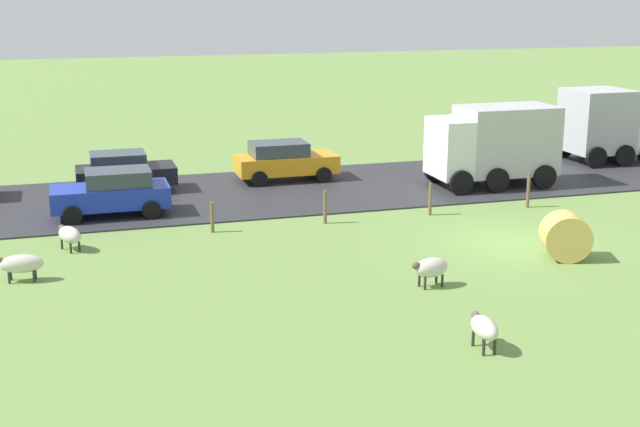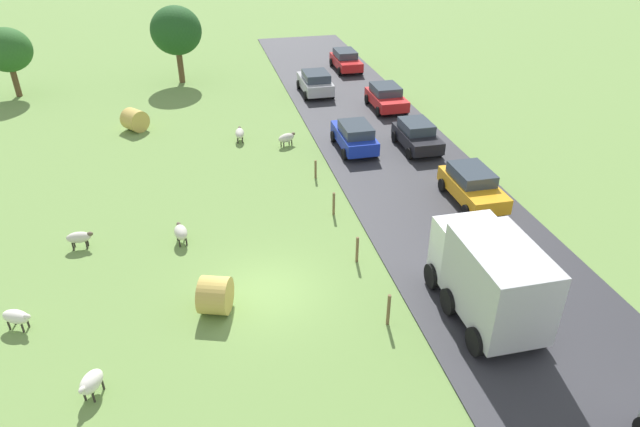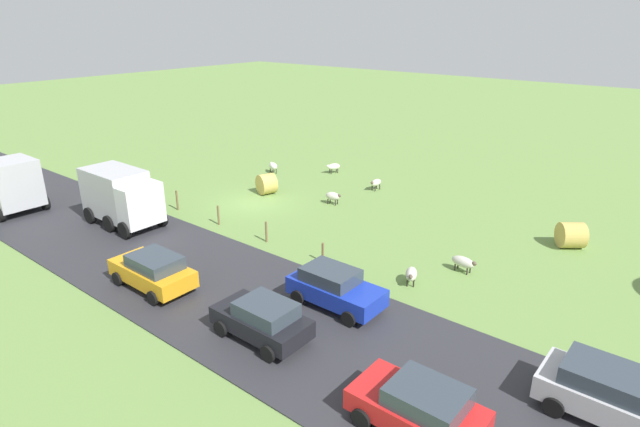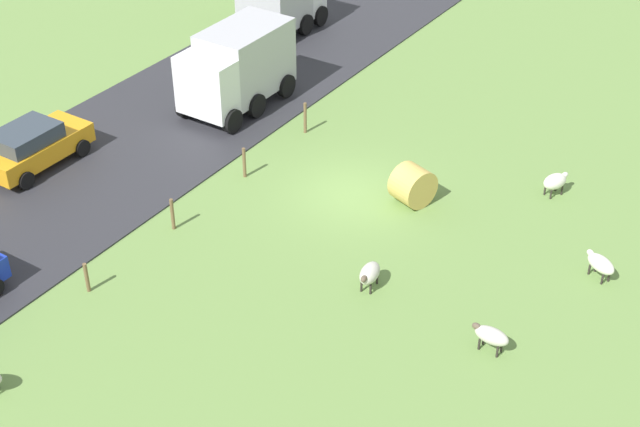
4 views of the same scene
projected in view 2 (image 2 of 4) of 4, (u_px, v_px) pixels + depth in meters
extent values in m
plane|color=#6B8E47|center=(268.00, 291.00, 21.34)|extent=(160.00, 160.00, 0.00)
cube|color=#2D2D33|center=(482.00, 260.00, 23.04)|extent=(8.00, 80.00, 0.06)
ellipsoid|color=beige|center=(181.00, 232.00, 23.95)|extent=(0.68, 1.06, 0.54)
ellipsoid|color=brown|center=(179.00, 225.00, 24.27)|extent=(0.22, 0.28, 0.20)
cylinder|color=#2D2823|center=(177.00, 237.00, 24.31)|extent=(0.07, 0.07, 0.34)
cylinder|color=#2D2823|center=(184.00, 236.00, 24.41)|extent=(0.07, 0.07, 0.34)
cylinder|color=#2D2823|center=(180.00, 243.00, 23.88)|extent=(0.07, 0.07, 0.34)
cylinder|color=#2D2823|center=(187.00, 242.00, 23.97)|extent=(0.07, 0.07, 0.34)
ellipsoid|color=silver|center=(16.00, 317.00, 19.31)|extent=(1.13, 0.90, 0.49)
ellipsoid|color=silver|center=(27.00, 317.00, 19.15)|extent=(0.31, 0.28, 0.20)
cylinder|color=#2D2823|center=(28.00, 323.00, 19.54)|extent=(0.07, 0.07, 0.34)
cylinder|color=#2D2823|center=(23.00, 328.00, 19.31)|extent=(0.07, 0.07, 0.34)
cylinder|color=#2D2823|center=(15.00, 321.00, 19.66)|extent=(0.07, 0.07, 0.34)
cylinder|color=#2D2823|center=(9.00, 326.00, 19.44)|extent=(0.07, 0.07, 0.34)
ellipsoid|color=beige|center=(240.00, 133.00, 33.56)|extent=(0.63, 1.23, 0.51)
ellipsoid|color=brown|center=(240.00, 128.00, 33.99)|extent=(0.21, 0.28, 0.20)
cylinder|color=#2D2823|center=(238.00, 137.00, 34.00)|extent=(0.07, 0.07, 0.31)
cylinder|color=#2D2823|center=(242.00, 136.00, 34.03)|extent=(0.07, 0.07, 0.31)
cylinder|color=#2D2823|center=(238.00, 141.00, 33.45)|extent=(0.07, 0.07, 0.31)
cylinder|color=#2D2823|center=(242.00, 141.00, 33.48)|extent=(0.07, 0.07, 0.31)
ellipsoid|color=silver|center=(91.00, 382.00, 16.76)|extent=(0.90, 1.07, 0.55)
ellipsoid|color=silver|center=(82.00, 390.00, 16.33)|extent=(0.28, 0.31, 0.20)
cylinder|color=#2D2823|center=(94.00, 398.00, 16.71)|extent=(0.07, 0.07, 0.34)
cylinder|color=#2D2823|center=(85.00, 396.00, 16.76)|extent=(0.07, 0.07, 0.34)
cylinder|color=#2D2823|center=(103.00, 385.00, 17.13)|extent=(0.07, 0.07, 0.34)
cylinder|color=#2D2823|center=(94.00, 383.00, 17.19)|extent=(0.07, 0.07, 0.34)
ellipsoid|color=beige|center=(286.00, 138.00, 32.97)|extent=(1.18, 0.92, 0.51)
ellipsoid|color=brown|center=(293.00, 134.00, 33.18)|extent=(0.31, 0.28, 0.20)
cylinder|color=#2D2823|center=(289.00, 141.00, 33.39)|extent=(0.07, 0.07, 0.31)
cylinder|color=#2D2823|center=(292.00, 143.00, 33.20)|extent=(0.07, 0.07, 0.31)
cylinder|color=#2D2823|center=(281.00, 144.00, 33.08)|extent=(0.07, 0.07, 0.31)
cylinder|color=#2D2823|center=(284.00, 145.00, 32.89)|extent=(0.07, 0.07, 0.31)
ellipsoid|color=beige|center=(79.00, 237.00, 23.62)|extent=(1.01, 0.51, 0.48)
ellipsoid|color=brown|center=(90.00, 234.00, 23.65)|extent=(0.26, 0.19, 0.20)
cylinder|color=#2D2823|center=(88.00, 242.00, 23.96)|extent=(0.07, 0.07, 0.36)
cylinder|color=#2D2823|center=(87.00, 245.00, 23.74)|extent=(0.07, 0.07, 0.36)
cylinder|color=#2D2823|center=(74.00, 243.00, 23.87)|extent=(0.07, 0.07, 0.36)
cylinder|color=#2D2823|center=(73.00, 247.00, 23.64)|extent=(0.07, 0.07, 0.36)
cylinder|color=tan|center=(135.00, 120.00, 34.96)|extent=(1.82, 1.79, 1.36)
cylinder|color=tan|center=(215.00, 295.00, 20.05)|extent=(1.44, 1.65, 1.38)
cylinder|color=brown|center=(16.00, 81.00, 40.42)|extent=(0.42, 0.42, 2.22)
ellipsoid|color=#285B23|center=(7.00, 50.00, 39.27)|extent=(3.39, 3.39, 3.04)
cylinder|color=brown|center=(181.00, 66.00, 43.19)|extent=(0.45, 0.45, 2.61)
ellipsoid|color=#1E4C1E|center=(176.00, 30.00, 41.85)|extent=(3.79, 3.79, 3.57)
cylinder|color=brown|center=(389.00, 310.00, 19.45)|extent=(0.12, 0.12, 1.28)
cylinder|color=brown|center=(357.00, 250.00, 22.74)|extent=(0.12, 0.12, 1.17)
cylinder|color=brown|center=(334.00, 204.00, 26.01)|extent=(0.12, 0.12, 1.15)
cylinder|color=brown|center=(316.00, 169.00, 29.31)|extent=(0.12, 0.12, 1.01)
cube|color=white|center=(464.00, 247.00, 20.92)|extent=(2.32, 1.20, 2.30)
cube|color=#B2B2B7|center=(498.00, 283.00, 18.73)|extent=(2.32, 3.78, 2.71)
cylinder|color=black|center=(432.00, 276.00, 21.28)|extent=(0.30, 0.96, 0.96)
cylinder|color=black|center=(488.00, 268.00, 21.73)|extent=(0.30, 0.96, 0.96)
cylinder|color=black|center=(449.00, 301.00, 19.99)|extent=(0.30, 0.96, 0.96)
cylinder|color=black|center=(508.00, 292.00, 20.44)|extent=(0.30, 0.96, 0.96)
cylinder|color=black|center=(476.00, 341.00, 18.24)|extent=(0.30, 0.96, 0.96)
cylinder|color=black|center=(540.00, 330.00, 18.69)|extent=(0.30, 0.96, 0.96)
cube|color=#B7B7BC|center=(315.00, 84.00, 41.00)|extent=(1.96, 4.09, 0.78)
cube|color=#333D47|center=(316.00, 76.00, 40.40)|extent=(1.72, 2.25, 0.56)
cylinder|color=black|center=(299.00, 84.00, 42.12)|extent=(0.22, 0.64, 0.64)
cylinder|color=black|center=(324.00, 83.00, 42.50)|extent=(0.22, 0.64, 0.64)
cylinder|color=black|center=(306.00, 96.00, 39.89)|extent=(0.22, 0.64, 0.64)
cylinder|color=black|center=(332.00, 94.00, 40.27)|extent=(0.22, 0.64, 0.64)
cube|color=black|center=(417.00, 138.00, 32.38)|extent=(1.82, 3.81, 0.68)
cube|color=#333D47|center=(416.00, 126.00, 32.30)|extent=(1.60, 2.09, 0.56)
cylinder|color=black|center=(440.00, 151.00, 31.69)|extent=(0.22, 0.64, 0.64)
cylinder|color=black|center=(410.00, 154.00, 31.34)|extent=(0.22, 0.64, 0.64)
cylinder|color=black|center=(423.00, 134.00, 33.76)|extent=(0.22, 0.64, 0.64)
cylinder|color=black|center=(395.00, 137.00, 33.41)|extent=(0.22, 0.64, 0.64)
cube|color=#1933B2|center=(354.00, 138.00, 32.35)|extent=(1.81, 4.05, 0.73)
cube|color=#333D47|center=(356.00, 129.00, 31.77)|extent=(1.59, 2.23, 0.56)
cylinder|color=black|center=(333.00, 136.00, 33.47)|extent=(0.22, 0.64, 0.64)
cylinder|color=black|center=(362.00, 134.00, 33.82)|extent=(0.22, 0.64, 0.64)
cylinder|color=black|center=(345.00, 154.00, 31.26)|extent=(0.22, 0.64, 0.64)
cylinder|color=black|center=(376.00, 151.00, 31.61)|extent=(0.22, 0.64, 0.64)
cube|color=red|center=(346.00, 62.00, 46.21)|extent=(1.79, 4.18, 0.67)
cube|color=#333D47|center=(345.00, 54.00, 46.16)|extent=(1.58, 2.30, 0.56)
cylinder|color=black|center=(361.00, 70.00, 45.41)|extent=(0.22, 0.64, 0.64)
cylinder|color=black|center=(340.00, 71.00, 45.07)|extent=(0.22, 0.64, 0.64)
cylinder|color=black|center=(352.00, 61.00, 47.70)|extent=(0.22, 0.64, 0.64)
cylinder|color=black|center=(331.00, 62.00, 47.35)|extent=(0.22, 0.64, 0.64)
cube|color=red|center=(386.00, 99.00, 38.18)|extent=(1.95, 3.89, 0.68)
cube|color=#333D47|center=(386.00, 89.00, 38.11)|extent=(1.72, 2.14, 0.56)
cylinder|color=black|center=(406.00, 109.00, 37.48)|extent=(0.22, 0.64, 0.64)
cylinder|color=black|center=(378.00, 112.00, 37.11)|extent=(0.22, 0.64, 0.64)
cylinder|color=black|center=(394.00, 97.00, 39.60)|extent=(0.22, 0.64, 0.64)
cylinder|color=black|center=(367.00, 99.00, 39.23)|extent=(0.22, 0.64, 0.64)
cube|color=orange|center=(473.00, 189.00, 26.93)|extent=(1.86, 4.15, 0.72)
cube|color=#333D47|center=(472.00, 174.00, 26.86)|extent=(1.64, 2.28, 0.56)
cylinder|color=black|center=(503.00, 207.00, 26.16)|extent=(0.22, 0.64, 0.64)
cylinder|color=black|center=(466.00, 211.00, 25.80)|extent=(0.22, 0.64, 0.64)
cylinder|color=black|center=(477.00, 181.00, 28.42)|extent=(0.22, 0.64, 0.64)
cylinder|color=black|center=(443.00, 185.00, 28.07)|extent=(0.22, 0.64, 0.64)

